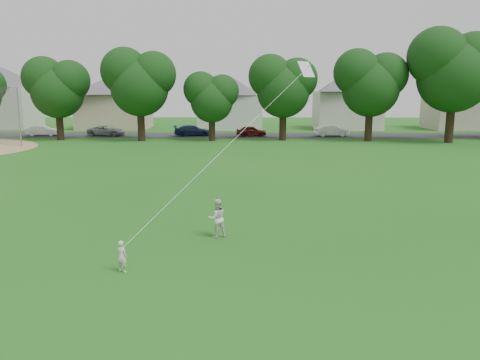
{
  "coord_description": "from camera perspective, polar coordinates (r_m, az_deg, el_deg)",
  "views": [
    {
      "loc": [
        2.49,
        -12.94,
        5.16
      ],
      "look_at": [
        2.22,
        2.0,
        2.3
      ],
      "focal_mm": 35.0,
      "sensor_mm": 36.0,
      "label": 1
    }
  ],
  "objects": [
    {
      "name": "street",
      "position": [
        55.24,
        -1.57,
        5.47
      ],
      "size": [
        90.0,
        7.0,
        0.01
      ],
      "primitive_type": "cube",
      "color": "#2D2D30",
      "rests_on": "ground"
    },
    {
      "name": "kite",
      "position": [
        17.04,
        -0.84,
        4.86
      ],
      "size": [
        3.56,
        4.62,
        11.74
      ],
      "color": "silver",
      "rests_on": "ground"
    },
    {
      "name": "house_row",
      "position": [
        64.98,
        -0.76,
        10.63
      ],
      "size": [
        77.62,
        13.64,
        10.54
      ],
      "color": "beige",
      "rests_on": "ground"
    },
    {
      "name": "older_boy",
      "position": [
        16.71,
        -2.83,
        -4.67
      ],
      "size": [
        0.83,
        0.76,
        1.39
      ],
      "primitive_type": "imported",
      "rotation": [
        0.0,
        0.0,
        3.56
      ],
      "color": "silver",
      "rests_on": "ground"
    },
    {
      "name": "parked_cars",
      "position": [
        55.17,
        -10.14,
        5.94
      ],
      "size": [
        44.87,
        2.31,
        1.29
      ],
      "color": "black",
      "rests_on": "ground"
    },
    {
      "name": "ground",
      "position": [
        14.16,
        -9.35,
        -10.7
      ],
      "size": [
        160.0,
        160.0,
        0.0
      ],
      "primitive_type": "plane",
      "color": "#1A5814",
      "rests_on": "ground"
    },
    {
      "name": "tree_row",
      "position": [
        49.19,
        4.28,
        12.43
      ],
      "size": [
        81.99,
        9.69,
        11.64
      ],
      "color": "black",
      "rests_on": "ground"
    },
    {
      "name": "toddler",
      "position": [
        14.05,
        -14.23,
        -9.0
      ],
      "size": [
        0.4,
        0.33,
        0.94
      ],
      "primitive_type": "imported",
      "rotation": [
        0.0,
        0.0,
        2.78
      ],
      "color": "silver",
      "rests_on": "ground"
    }
  ]
}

